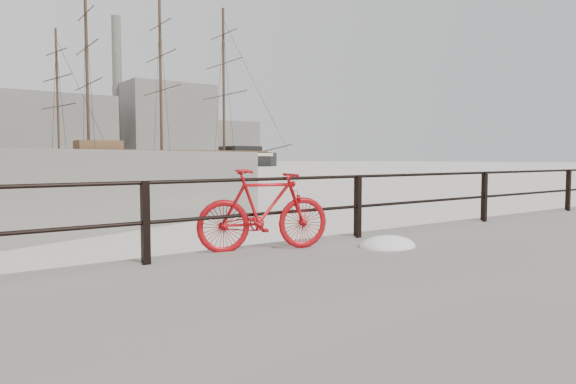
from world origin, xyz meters
TOP-DOWN VIEW (x-y plane):
  - ground at (0.00, 0.00)m, footprint 400.00×400.00m
  - guardrail at (0.00, -0.15)m, footprint 28.00×0.10m
  - bicycle at (-5.36, -0.25)m, footprint 1.87×0.75m
  - barque_black at (27.01, 81.02)m, footprint 55.28×19.81m
  - schooner_mid at (2.29, 76.94)m, footprint 32.63×17.81m
  - industrial_west at (20.00, 140.00)m, footprint 32.00×18.00m
  - industrial_mid at (55.00, 145.00)m, footprint 26.00×20.00m
  - industrial_east at (78.00, 150.00)m, footprint 20.00×16.00m
  - smokestack at (42.00, 150.00)m, footprint 2.80×2.80m

SIDE VIEW (x-z plane):
  - ground at x=0.00m, z-range 0.00..0.00m
  - barque_black at x=27.01m, z-range -15.66..15.66m
  - schooner_mid at x=2.29m, z-range -11.04..11.04m
  - guardrail at x=0.00m, z-range 0.35..1.35m
  - bicycle at x=-5.36m, z-range 0.35..1.47m
  - industrial_east at x=78.00m, z-range 0.00..14.00m
  - industrial_west at x=20.00m, z-range 0.00..18.00m
  - industrial_mid at x=55.00m, z-range 0.00..24.00m
  - smokestack at x=42.00m, z-range 0.00..44.00m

